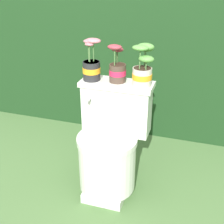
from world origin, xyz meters
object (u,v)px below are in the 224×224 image
Objects in this scene: potted_plant_midleft at (117,69)px; potted_plant_middle at (143,68)px; toilet at (110,146)px; potted_plant_left at (91,66)px.

potted_plant_midleft is 0.93× the size of potted_plant_middle.
potted_plant_middle is at bearing 37.17° from toilet.
potted_plant_middle is (0.16, -0.02, 0.03)m from potted_plant_midleft.
potted_plant_left reaches higher than toilet.
potted_plant_left is at bearing -173.46° from potted_plant_midleft.
potted_plant_midleft is (0.16, 0.02, -0.01)m from potted_plant_left.
toilet is 0.48m from potted_plant_midleft.
potted_plant_left is (-0.16, 0.13, 0.47)m from toilet.
potted_plant_left reaches higher than potted_plant_middle.
potted_plant_midleft reaches higher than toilet.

